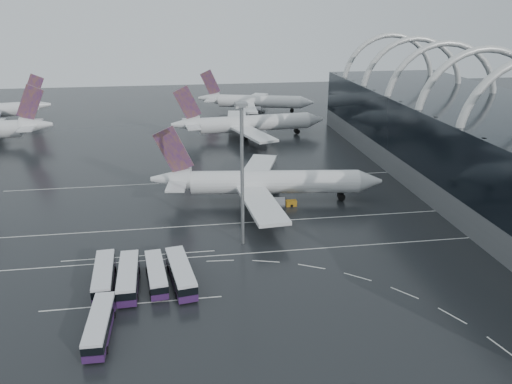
{
  "coord_description": "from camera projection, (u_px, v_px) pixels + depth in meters",
  "views": [
    {
      "loc": [
        -14.77,
        -84.91,
        44.01
      ],
      "look_at": [
        -0.2,
        11.78,
        7.0
      ],
      "focal_mm": 35.0,
      "sensor_mm": 36.0,
      "label": 1
    }
  ],
  "objects": [
    {
      "name": "bus_bay_line_south",
      "position": [
        132.0,
        304.0,
        78.02
      ],
      "size": [
        28.0,
        0.25,
        0.01
      ],
      "primitive_type": "cube",
      "color": "silver",
      "rests_on": "ground"
    },
    {
      "name": "bus_row_near_a",
      "position": [
        104.0,
        276.0,
        82.49
      ],
      "size": [
        3.93,
        13.58,
        3.3
      ],
      "rotation": [
        0.0,
        0.0,
        1.64
      ],
      "color": "#311644",
      "rests_on": "ground"
    },
    {
      "name": "bus_row_near_d",
      "position": [
        181.0,
        273.0,
        83.25
      ],
      "size": [
        5.29,
        14.24,
        3.43
      ],
      "rotation": [
        0.0,
        0.0,
        1.73
      ],
      "color": "#311644",
      "rests_on": "ground"
    },
    {
      "name": "gse_cart_belly_c",
      "position": [
        291.0,
        203.0,
        115.61
      ],
      "size": [
        2.45,
        1.45,
        1.34
      ],
      "primitive_type": "cube",
      "color": "#AB7316",
      "rests_on": "ground"
    },
    {
      "name": "floodlight_mast",
      "position": [
        242.0,
        158.0,
        91.53
      ],
      "size": [
        2.12,
        2.12,
        27.68
      ],
      "color": "gray",
      "rests_on": "ground"
    },
    {
      "name": "bus_bay_line_north",
      "position": [
        139.0,
        256.0,
        92.82
      ],
      "size": [
        28.0,
        0.25,
        0.01
      ],
      "primitive_type": "cube",
      "color": "silver",
      "rests_on": "ground"
    },
    {
      "name": "gse_cart_belly_e",
      "position": [
        310.0,
        182.0,
        129.31
      ],
      "size": [
        2.5,
        1.48,
        1.36
      ],
      "primitive_type": "cube",
      "color": "#AB7316",
      "rests_on": "ground"
    },
    {
      "name": "lane_marking_mid",
      "position": [
        257.0,
        222.0,
        107.26
      ],
      "size": [
        120.0,
        0.25,
        0.01
      ],
      "primitive_type": "cube",
      "color": "silver",
      "rests_on": "ground"
    },
    {
      "name": "bus_row_near_b",
      "position": [
        128.0,
        277.0,
        82.1
      ],
      "size": [
        3.61,
        13.64,
        3.33
      ],
      "rotation": [
        0.0,
        0.0,
        1.61
      ],
      "color": "#311644",
      "rests_on": "ground"
    },
    {
      "name": "bus_row_far_a",
      "position": [
        100.0,
        325.0,
        70.02
      ],
      "size": [
        3.19,
        12.78,
        3.14
      ],
      "rotation": [
        0.0,
        0.0,
        1.56
      ],
      "color": "#311644",
      "rests_on": "ground"
    },
    {
      "name": "bus_row_near_c",
      "position": [
        156.0,
        274.0,
        83.37
      ],
      "size": [
        4.35,
        12.75,
        3.08
      ],
      "rotation": [
        0.0,
        0.0,
        1.7
      ],
      "color": "#311644",
      "rests_on": "ground"
    },
    {
      "name": "airliner_main",
      "position": [
        263.0,
        183.0,
        117.03
      ],
      "size": [
        54.49,
        47.43,
        18.45
      ],
      "rotation": [
        0.0,
        0.0,
        -0.12
      ],
      "color": "silver",
      "rests_on": "ground"
    },
    {
      "name": "airliner_gate_c",
      "position": [
        253.0,
        102.0,
        214.57
      ],
      "size": [
        49.48,
        44.97,
        17.84
      ],
      "rotation": [
        0.0,
        0.0,
        -0.27
      ],
      "color": "silver",
      "rests_on": "ground"
    },
    {
      "name": "airliner_gate_b",
      "position": [
        247.0,
        124.0,
        173.55
      ],
      "size": [
        54.48,
        48.75,
        18.91
      ],
      "rotation": [
        0.0,
        0.0,
        0.1
      ],
      "color": "silver",
      "rests_on": "ground"
    },
    {
      "name": "lane_marking_far",
      "position": [
        241.0,
        179.0,
        133.15
      ],
      "size": [
        120.0,
        0.25,
        0.01
      ],
      "primitive_type": "cube",
      "color": "silver",
      "rests_on": "ground"
    },
    {
      "name": "lane_marking_near",
      "position": [
        268.0,
        252.0,
        94.31
      ],
      "size": [
        120.0,
        0.25,
        0.01
      ],
      "primitive_type": "cube",
      "color": "silver",
      "rests_on": "ground"
    },
    {
      "name": "gse_cart_belly_b",
      "position": [
        353.0,
        187.0,
        126.41
      ],
      "size": [
        1.92,
        1.14,
        1.05
      ],
      "primitive_type": "cube",
      "color": "slate",
      "rests_on": "ground"
    },
    {
      "name": "terminal",
      "position": [
        506.0,
        152.0,
        119.24
      ],
      "size": [
        42.0,
        160.0,
        34.9
      ],
      "color": "#525457",
      "rests_on": "ground"
    },
    {
      "name": "ground",
      "position": [
        266.0,
        247.0,
        96.16
      ],
      "size": [
        420.0,
        420.0,
        0.0
      ],
      "primitive_type": "plane",
      "color": "black",
      "rests_on": "ground"
    }
  ]
}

